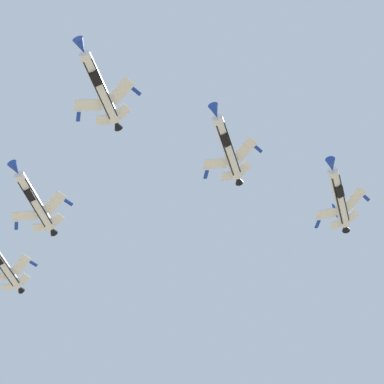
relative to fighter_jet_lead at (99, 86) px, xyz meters
The scene contains 5 objects.
fighter_jet_lead is the anchor object (origin of this frame).
fighter_jet_left_wing 22.18m from the fighter_jet_lead, 27.75° to the left, with size 9.72×15.44×4.91m.
fighter_jet_right_wing 23.82m from the fighter_jet_lead, 118.01° to the left, with size 9.86×15.44×4.73m.
fighter_jet_left_outer 42.33m from the fighter_jet_lead, 24.81° to the left, with size 9.58×15.44×5.05m.
fighter_jet_right_outer 43.72m from the fighter_jet_lead, 116.05° to the left, with size 9.68×15.44×4.94m.
Camera 1 is at (-3.54, -7.84, 1.45)m, focal length 64.35 mm.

